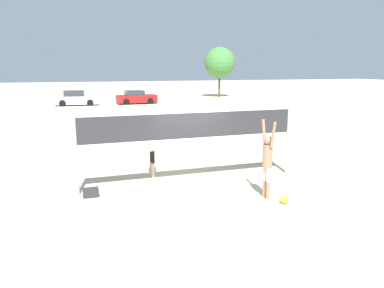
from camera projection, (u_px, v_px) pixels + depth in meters
ground_plane at (192, 183)px, 12.46m from camera, size 200.00×200.00×0.00m
volleyball_net at (192, 133)px, 12.12m from camera, size 7.43×0.13×2.40m
player_spiker at (267, 158)px, 10.75m from camera, size 0.28×0.73×2.30m
player_blocker at (152, 143)px, 12.94m from camera, size 0.28×0.72×2.29m
volleyball at (285, 200)px, 10.50m from camera, size 0.24×0.24×0.24m
gear_bag at (91, 193)px, 11.09m from camera, size 0.45×0.30×0.25m
parked_car_near at (76, 99)px, 38.45m from camera, size 4.49×2.18×1.52m
parked_car_mid at (136, 98)px, 40.25m from camera, size 4.25×2.01×1.42m
tree_left_cluster at (220, 63)px, 49.28m from camera, size 4.06×4.06×6.53m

